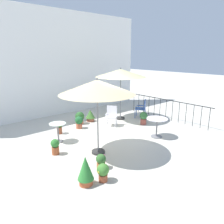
% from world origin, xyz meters
% --- Properties ---
extents(ground_plane, '(60.00, 60.00, 0.00)m').
position_xyz_m(ground_plane, '(0.00, 0.00, 0.00)').
color(ground_plane, beige).
extents(villa_facade, '(11.11, 0.30, 5.39)m').
position_xyz_m(villa_facade, '(0.00, 4.54, 2.70)').
color(villa_facade, white).
rests_on(villa_facade, ground).
extents(terrace_railing, '(0.03, 4.76, 1.01)m').
position_xyz_m(terrace_railing, '(3.64, 0.00, 0.68)').
color(terrace_railing, black).
rests_on(terrace_railing, ground).
extents(patio_umbrella_0, '(2.39, 2.39, 2.49)m').
position_xyz_m(patio_umbrella_0, '(-1.27, -0.83, 2.19)').
color(patio_umbrella_0, '#2D2D2D').
rests_on(patio_umbrella_0, ground).
extents(patio_umbrella_1, '(2.46, 2.46, 2.56)m').
position_xyz_m(patio_umbrella_1, '(1.96, 1.55, 2.29)').
color(patio_umbrella_1, '#2D2D2D').
rests_on(patio_umbrella_1, ground).
extents(cafe_table_0, '(0.61, 0.61, 0.73)m').
position_xyz_m(cafe_table_0, '(-1.82, 0.90, 0.50)').
color(cafe_table_0, silver).
rests_on(cafe_table_0, ground).
extents(cafe_table_1, '(0.82, 0.82, 0.76)m').
position_xyz_m(cafe_table_1, '(1.35, -1.20, 0.54)').
color(cafe_table_1, silver).
rests_on(cafe_table_1, ground).
extents(patio_chair_0, '(0.65, 0.65, 0.90)m').
position_xyz_m(patio_chair_0, '(0.96, 1.08, 0.51)').
color(patio_chair_0, silver).
rests_on(patio_chair_0, ground).
extents(patio_chair_1, '(0.67, 0.68, 0.94)m').
position_xyz_m(patio_chair_1, '(2.99, 1.01, 0.54)').
color(patio_chair_1, '#274999').
rests_on(patio_chair_1, ground).
extents(potted_plant_0, '(0.43, 0.43, 0.58)m').
position_xyz_m(potted_plant_0, '(-0.02, 2.22, 0.31)').
color(potted_plant_0, '#BB5C3F').
rests_on(potted_plant_0, ground).
extents(potted_plant_1, '(0.29, 0.29, 0.44)m').
position_xyz_m(potted_plant_1, '(-1.82, -1.66, 0.23)').
color(potted_plant_1, '#A65933').
rests_on(potted_plant_1, ground).
extents(potted_plant_2, '(0.41, 0.41, 0.77)m').
position_xyz_m(potted_plant_2, '(-2.61, -2.06, 0.40)').
color(potted_plant_2, '#AF512E').
rests_on(potted_plant_2, ground).
extents(potted_plant_3, '(0.28, 0.28, 0.52)m').
position_xyz_m(potted_plant_3, '(-2.39, 0.02, 0.28)').
color(potted_plant_3, '#A24F2C').
rests_on(potted_plant_3, ground).
extents(potted_plant_4, '(0.37, 0.37, 0.61)m').
position_xyz_m(potted_plant_4, '(2.17, 0.19, 0.34)').
color(potted_plant_4, brown).
rests_on(potted_plant_4, ground).
extents(potted_plant_5, '(0.35, 0.35, 0.55)m').
position_xyz_m(potted_plant_5, '(-0.40, 1.69, 0.30)').
color(potted_plant_5, '#AA5539').
rests_on(potted_plant_5, ground).
extents(potted_plant_6, '(0.27, 0.27, 0.52)m').
position_xyz_m(potted_plant_6, '(-1.37, 1.66, 0.29)').
color(potted_plant_6, brown).
rests_on(potted_plant_6, ground).
extents(potted_plant_7, '(0.45, 0.45, 0.58)m').
position_xyz_m(potted_plant_7, '(0.59, 2.22, 0.31)').
color(potted_plant_7, brown).
rests_on(potted_plant_7, ground).
extents(potted_plant_8, '(0.33, 0.32, 0.49)m').
position_xyz_m(potted_plant_8, '(-2.19, -2.22, 0.27)').
color(potted_plant_8, '#9B4A2E').
rests_on(potted_plant_8, ground).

